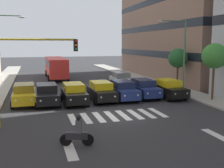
# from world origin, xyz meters

# --- Properties ---
(ground_plane) EXTENTS (180.00, 180.00, 0.00)m
(ground_plane) POSITION_xyz_m (0.00, 0.00, 0.00)
(ground_plane) COLOR #2D2D30
(crosswalk_markings) EXTENTS (6.75, 2.80, 0.01)m
(crosswalk_markings) POSITION_xyz_m (0.00, 0.00, 0.00)
(crosswalk_markings) COLOR silver
(crosswalk_markings) RESTS_ON ground_plane
(lane_arrow_0) EXTENTS (0.50, 2.20, 0.01)m
(lane_arrow_0) POSITION_xyz_m (-4.06, 5.50, 0.00)
(lane_arrow_0) COLOR silver
(lane_arrow_0) RESTS_ON ground_plane
(lane_arrow_1) EXTENTS (0.50, 2.20, 0.01)m
(lane_arrow_1) POSITION_xyz_m (4.06, 5.50, 0.00)
(lane_arrow_1) COLOR silver
(lane_arrow_1) RESTS_ON ground_plane
(car_0) EXTENTS (2.02, 4.44, 1.72)m
(car_0) POSITION_xyz_m (-6.56, -4.71, 0.89)
(car_0) COLOR black
(car_0) RESTS_ON ground_plane
(car_1) EXTENTS (2.02, 4.44, 1.72)m
(car_1) POSITION_xyz_m (-4.37, -5.53, 0.89)
(car_1) COLOR navy
(car_1) RESTS_ON ground_plane
(car_2) EXTENTS (2.02, 4.44, 1.72)m
(car_2) POSITION_xyz_m (-2.15, -5.13, 0.89)
(car_2) COLOR navy
(car_2) RESTS_ON ground_plane
(car_3) EXTENTS (2.02, 4.44, 1.72)m
(car_3) POSITION_xyz_m (-0.13, -5.10, 0.89)
(car_3) COLOR black
(car_3) RESTS_ON ground_plane
(car_4) EXTENTS (2.02, 4.44, 1.72)m
(car_4) POSITION_xyz_m (2.36, -4.75, 0.89)
(car_4) COLOR black
(car_4) RESTS_ON ground_plane
(car_5) EXTENTS (2.02, 4.44, 1.72)m
(car_5) POSITION_xyz_m (4.57, -5.06, 0.89)
(car_5) COLOR black
(car_5) RESTS_ON ground_plane
(car_6) EXTENTS (2.02, 4.44, 1.72)m
(car_6) POSITION_xyz_m (6.37, -5.61, 0.89)
(car_6) COLOR gold
(car_6) RESTS_ON ground_plane
(car_row2_0) EXTENTS (2.02, 4.44, 1.72)m
(car_row2_0) POSITION_xyz_m (-4.34, -12.22, 0.89)
(car_row2_0) COLOR #B2B7BC
(car_row2_0) RESTS_ON ground_plane
(bus_behind_traffic) EXTENTS (2.78, 10.50, 3.00)m
(bus_behind_traffic) POSITION_xyz_m (2.36, -22.28, 1.86)
(bus_behind_traffic) COLOR red
(bus_behind_traffic) RESTS_ON ground_plane
(motorcycle_with_rider) EXTENTS (1.67, 0.55, 1.57)m
(motorcycle_with_rider) POSITION_xyz_m (3.62, 4.87, 0.65)
(motorcycle_with_rider) COLOR black
(motorcycle_with_rider) RESTS_ON ground_plane
(traffic_light_gantry) EXTENTS (4.98, 0.36, 5.50)m
(traffic_light_gantry) POSITION_xyz_m (6.26, 0.54, 3.75)
(traffic_light_gantry) COLOR #AD991E
(traffic_light_gantry) RESTS_ON ground_plane
(street_lamp_left) EXTENTS (3.06, 0.28, 7.20)m
(street_lamp_left) POSITION_xyz_m (-8.22, -5.75, 4.57)
(street_lamp_left) COLOR #4C6B56
(street_lamp_left) RESTS_ON sidewalk_left
(street_lamp_right) EXTENTS (2.69, 0.28, 7.49)m
(street_lamp_right) POSITION_xyz_m (8.31, -8.14, 4.68)
(street_lamp_right) COLOR #4C6B56
(street_lamp_right) RESTS_ON sidewalk_right
(street_tree_0) EXTENTS (2.20, 2.20, 4.95)m
(street_tree_0) POSITION_xyz_m (-9.56, -2.30, 3.97)
(street_tree_0) COLOR #513823
(street_tree_0) RESTS_ON sidewalk_left
(street_tree_1) EXTENTS (2.13, 2.13, 4.41)m
(street_tree_1) POSITION_xyz_m (-9.63, -8.52, 3.47)
(street_tree_1) COLOR #513823
(street_tree_1) RESTS_ON sidewalk_left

